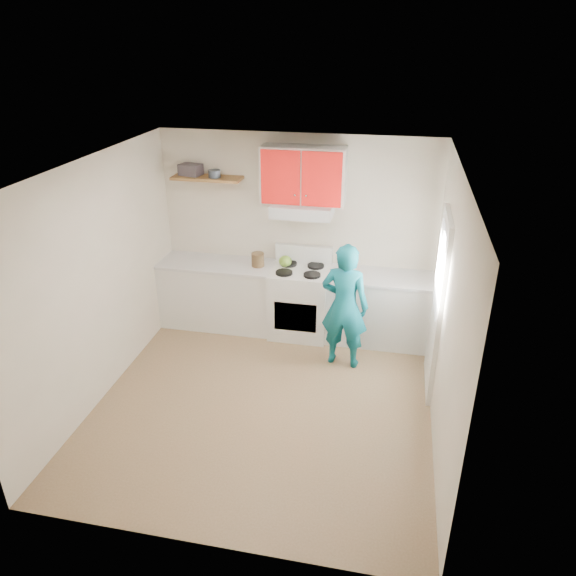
% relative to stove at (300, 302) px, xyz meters
% --- Properties ---
extents(floor, '(3.80, 3.80, 0.00)m').
position_rel_stove_xyz_m(floor, '(-0.10, -1.57, -0.46)').
color(floor, brown).
rests_on(floor, ground).
extents(ceiling, '(3.60, 3.80, 0.04)m').
position_rel_stove_xyz_m(ceiling, '(-0.10, -1.57, 2.14)').
color(ceiling, white).
rests_on(ceiling, floor).
extents(back_wall, '(3.60, 0.04, 2.60)m').
position_rel_stove_xyz_m(back_wall, '(-0.10, 0.32, 0.84)').
color(back_wall, beige).
rests_on(back_wall, floor).
extents(front_wall, '(3.60, 0.04, 2.60)m').
position_rel_stove_xyz_m(front_wall, '(-0.10, -3.47, 0.84)').
color(front_wall, beige).
rests_on(front_wall, floor).
extents(left_wall, '(0.04, 3.80, 2.60)m').
position_rel_stove_xyz_m(left_wall, '(-1.90, -1.57, 0.84)').
color(left_wall, beige).
rests_on(left_wall, floor).
extents(right_wall, '(0.04, 3.80, 2.60)m').
position_rel_stove_xyz_m(right_wall, '(1.70, -1.57, 0.84)').
color(right_wall, beige).
rests_on(right_wall, floor).
extents(door, '(0.05, 0.85, 2.05)m').
position_rel_stove_xyz_m(door, '(1.68, -0.88, 0.56)').
color(door, white).
rests_on(door, floor).
extents(door_glass, '(0.01, 0.55, 0.95)m').
position_rel_stove_xyz_m(door_glass, '(1.65, -0.88, 0.99)').
color(door_glass, white).
rests_on(door_glass, door).
extents(counter_left, '(1.52, 0.60, 0.90)m').
position_rel_stove_xyz_m(counter_left, '(-1.14, 0.02, -0.01)').
color(counter_left, silver).
rests_on(counter_left, floor).
extents(counter_right, '(1.32, 0.60, 0.90)m').
position_rel_stove_xyz_m(counter_right, '(1.04, 0.02, -0.01)').
color(counter_right, silver).
rests_on(counter_right, floor).
extents(stove, '(0.76, 0.65, 0.92)m').
position_rel_stove_xyz_m(stove, '(0.00, 0.00, 0.00)').
color(stove, white).
rests_on(stove, floor).
extents(range_hood, '(0.76, 0.44, 0.15)m').
position_rel_stove_xyz_m(range_hood, '(0.00, 0.10, 1.24)').
color(range_hood, silver).
rests_on(range_hood, back_wall).
extents(upper_cabinets, '(1.02, 0.33, 0.70)m').
position_rel_stove_xyz_m(upper_cabinets, '(0.00, 0.16, 1.66)').
color(upper_cabinets, red).
rests_on(upper_cabinets, back_wall).
extents(shelf, '(0.90, 0.30, 0.04)m').
position_rel_stove_xyz_m(shelf, '(-1.25, 0.18, 1.56)').
color(shelf, brown).
rests_on(shelf, back_wall).
extents(books, '(0.31, 0.25, 0.14)m').
position_rel_stove_xyz_m(books, '(-1.48, 0.21, 1.65)').
color(books, '#423A42').
rests_on(books, shelf).
extents(tin, '(0.18, 0.18, 0.10)m').
position_rel_stove_xyz_m(tin, '(-1.14, 0.15, 1.63)').
color(tin, '#333D4C').
rests_on(tin, shelf).
extents(kettle, '(0.22, 0.22, 0.15)m').
position_rel_stove_xyz_m(kettle, '(-0.22, 0.09, 0.53)').
color(kettle, olive).
rests_on(kettle, stove).
extents(crock, '(0.21, 0.21, 0.20)m').
position_rel_stove_xyz_m(crock, '(-0.57, 0.03, 0.54)').
color(crock, '#4B3720').
rests_on(crock, counter_left).
extents(cutting_board, '(0.33, 0.27, 0.02)m').
position_rel_stove_xyz_m(cutting_board, '(0.62, -0.04, 0.45)').
color(cutting_board, olive).
rests_on(cutting_board, counter_right).
extents(silicone_mat, '(0.34, 0.30, 0.01)m').
position_rel_stove_xyz_m(silicone_mat, '(1.54, 0.07, 0.44)').
color(silicone_mat, red).
rests_on(silicone_mat, counter_right).
extents(person, '(0.62, 0.45, 1.57)m').
position_rel_stove_xyz_m(person, '(0.65, -0.62, 0.32)').
color(person, '#0C606F').
rests_on(person, floor).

